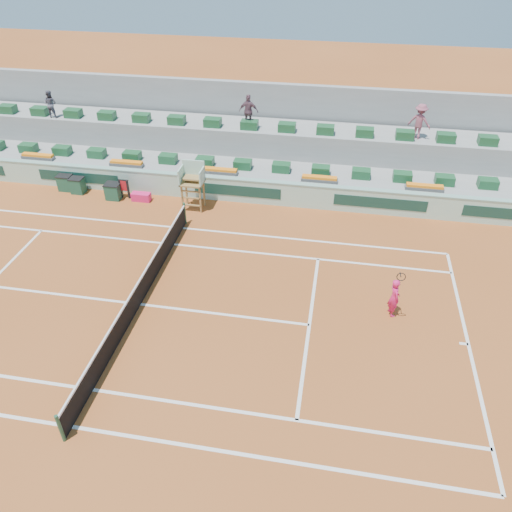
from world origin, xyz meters
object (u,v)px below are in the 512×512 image
object	(u,v)px
drink_cooler_a	(113,191)
tennis_player	(394,297)
umpire_chair	(193,179)
player_bag	(141,197)

from	to	relation	value
drink_cooler_a	tennis_player	xyz separation A→B (m)	(13.61, -6.48, 0.38)
drink_cooler_a	umpire_chair	bearing A→B (deg)	-1.66
umpire_chair	tennis_player	distance (m)	11.30
drink_cooler_a	tennis_player	bearing A→B (deg)	-25.48
drink_cooler_a	tennis_player	distance (m)	15.08
player_bag	umpire_chair	xyz separation A→B (m)	(2.85, -0.17, 1.33)
umpire_chair	drink_cooler_a	xyz separation A→B (m)	(-4.29, 0.12, -1.12)
player_bag	umpire_chair	bearing A→B (deg)	-3.36
umpire_chair	player_bag	bearing A→B (deg)	176.64
player_bag	tennis_player	world-z (taller)	tennis_player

